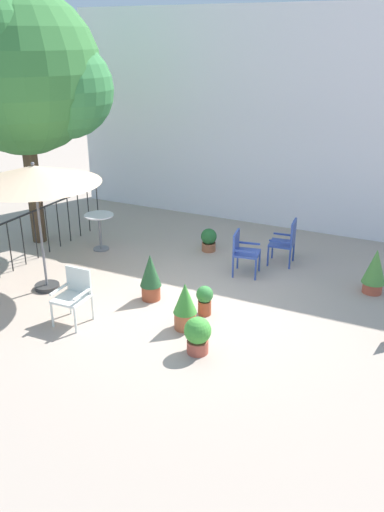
% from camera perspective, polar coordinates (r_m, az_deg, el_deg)
% --- Properties ---
extents(ground_plane, '(60.00, 60.00, 0.00)m').
position_cam_1_polar(ground_plane, '(9.06, -0.03, -4.98)').
color(ground_plane, tan).
extents(villa_facade, '(10.47, 0.30, 4.85)m').
position_cam_1_polar(villa_facade, '(12.37, 9.42, 14.16)').
color(villa_facade, white).
rests_on(villa_facade, ground).
extents(terrace_railing, '(0.03, 5.36, 1.01)m').
position_cam_1_polar(terrace_railing, '(10.77, -17.94, 2.45)').
color(terrace_railing, black).
rests_on(terrace_railing, ground).
extents(shade_tree, '(3.39, 3.23, 5.18)m').
position_cam_1_polar(shade_tree, '(11.45, -17.80, 18.55)').
color(shade_tree, '#4D3927').
rests_on(shade_tree, ground).
extents(patio_umbrella_0, '(2.22, 2.22, 2.31)m').
position_cam_1_polar(patio_umbrella_0, '(9.17, -16.74, 8.31)').
color(patio_umbrella_0, '#2D2D2D').
rests_on(patio_umbrella_0, ground).
extents(cafe_table_0, '(0.61, 0.61, 0.78)m').
position_cam_1_polar(cafe_table_0, '(11.21, -9.98, 3.24)').
color(cafe_table_0, silver).
rests_on(cafe_table_0, ground).
extents(patio_chair_0, '(0.54, 0.54, 0.84)m').
position_cam_1_polar(patio_chair_0, '(9.95, 5.53, 0.67)').
color(patio_chair_0, '#344CA1').
rests_on(patio_chair_0, ground).
extents(patio_chair_1, '(0.51, 0.50, 0.92)m').
position_cam_1_polar(patio_chair_1, '(10.49, 10.19, 1.72)').
color(patio_chair_1, '#2E4698').
rests_on(patio_chair_1, ground).
extents(patio_chair_2, '(0.49, 0.51, 0.87)m').
position_cam_1_polar(patio_chair_2, '(8.46, -12.64, -3.87)').
color(patio_chair_2, white).
rests_on(patio_chair_2, ground).
extents(potted_plant_0, '(0.37, 0.37, 0.83)m').
position_cam_1_polar(potted_plant_0, '(8.99, -4.52, -2.19)').
color(potted_plant_0, '#A14A2F').
rests_on(potted_plant_0, ground).
extents(potted_plant_1, '(0.41, 0.41, 0.82)m').
position_cam_1_polar(potted_plant_1, '(9.73, 19.19, -1.45)').
color(potted_plant_1, '#BA523B').
rests_on(potted_plant_1, ground).
extents(potted_plant_2, '(0.37, 0.37, 0.77)m').
position_cam_1_polar(potted_plant_2, '(8.10, -0.76, -5.38)').
color(potted_plant_2, '#BE653F').
rests_on(potted_plant_2, ground).
extents(potted_plant_3, '(0.28, 0.28, 0.50)m').
position_cam_1_polar(potted_plant_3, '(8.55, 1.38, -4.68)').
color(potted_plant_3, '#A5492B').
rests_on(potted_plant_3, ground).
extents(potted_plant_4, '(0.33, 0.33, 0.49)m').
position_cam_1_polar(potted_plant_4, '(11.08, 1.83, 1.80)').
color(potted_plant_4, brown).
rests_on(potted_plant_4, ground).
extents(potted_plant_6, '(0.39, 0.39, 0.56)m').
position_cam_1_polar(potted_plant_6, '(7.56, 0.62, -8.48)').
color(potted_plant_6, '#B45240').
rests_on(potted_plant_6, ground).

